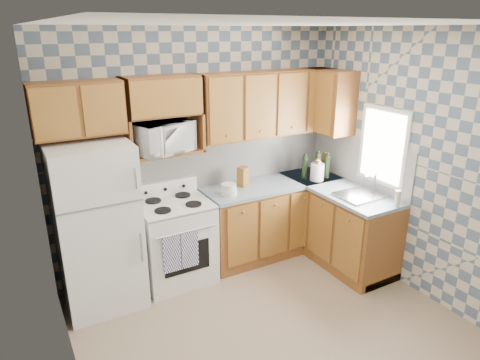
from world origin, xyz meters
The scene contains 31 objects.
floor centered at (0.00, 0.00, 0.00)m, with size 3.40×3.40×0.00m, color #8E745A.
back_wall centered at (0.00, 1.60, 1.35)m, with size 3.40×0.02×2.70m, color slate.
right_wall centered at (1.70, 0.00, 1.35)m, with size 0.02×3.20×2.70m, color slate.
backsplash_back centered at (0.40, 1.59, 1.20)m, with size 2.60×0.01×0.56m, color silver.
backsplash_right centered at (1.69, 0.80, 1.20)m, with size 0.01×1.60×0.56m, color silver.
refrigerator centered at (-1.27, 1.25, 0.84)m, with size 0.75×0.70×1.68m, color white.
stove_body centered at (-0.47, 1.28, 0.45)m, with size 0.76×0.65×0.90m, color white.
cooktop centered at (-0.47, 1.28, 0.91)m, with size 0.76×0.65×0.03m, color silver.
backguard centered at (-0.47, 1.55, 1.00)m, with size 0.76×0.08×0.17m, color white.
dish_towel_left centered at (-0.64, 0.93, 0.53)m, with size 0.19×0.03×0.41m, color navy.
dish_towel_right centered at (-0.45, 0.93, 0.53)m, with size 0.19×0.03×0.41m, color navy.
base_cabinets_back centered at (0.82, 1.30, 0.44)m, with size 1.75×0.60×0.88m, color brown.
base_cabinets_right centered at (1.40, 0.80, 0.44)m, with size 0.60×1.60×0.88m, color brown.
countertop_back centered at (0.82, 1.30, 0.90)m, with size 1.77×0.63×0.04m, color slate.
countertop_right centered at (1.40, 0.80, 0.90)m, with size 0.63×1.60×0.04m, color slate.
upper_cabinets_back centered at (0.82, 1.44, 1.85)m, with size 1.75×0.33×0.74m, color brown.
upper_cabinets_fridge centered at (-1.29, 1.44, 1.97)m, with size 0.82×0.33×0.50m, color brown.
upper_cabinets_right centered at (1.53, 1.25, 1.85)m, with size 0.33×0.70×0.74m, color brown.
microwave_shelf centered at (-0.47, 1.44, 1.44)m, with size 0.80×0.33×0.03m, color brown.
microwave centered at (-0.50, 1.40, 1.61)m, with size 0.59×0.40×0.32m, color white.
sink centered at (1.40, 0.45, 0.93)m, with size 0.48×0.40×0.03m, color #B7B7BC.
window centered at (1.69, 0.45, 1.45)m, with size 0.02×0.66×0.86m, color white.
bottle_0 centered at (1.39, 1.18, 1.08)m, with size 0.07×0.07×0.32m, color black.
bottle_1 centered at (1.49, 1.12, 1.07)m, with size 0.07×0.07×0.30m, color black.
bottle_2 centered at (1.54, 1.22, 1.06)m, with size 0.07×0.07×0.28m, color #5B3A11.
bottle_3 centered at (1.32, 1.10, 1.05)m, with size 0.07×0.07×0.25m, color #5B3A11.
bottle_4 centered at (1.24, 1.24, 1.06)m, with size 0.07×0.07×0.29m, color black.
knife_block centered at (0.44, 1.37, 1.04)m, with size 0.11×0.11×0.23m, color brown.
electric_kettle centered at (1.33, 1.10, 1.02)m, with size 0.17×0.17×0.21m, color white.
food_containers centered at (0.16, 1.20, 0.98)m, with size 0.19×0.19×0.13m, color beige, non-canonical shape.
soap_bottle centered at (1.54, 0.05, 1.01)m, with size 0.06×0.06×0.17m, color beige.
Camera 1 is at (-1.92, -2.73, 2.66)m, focal length 32.00 mm.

